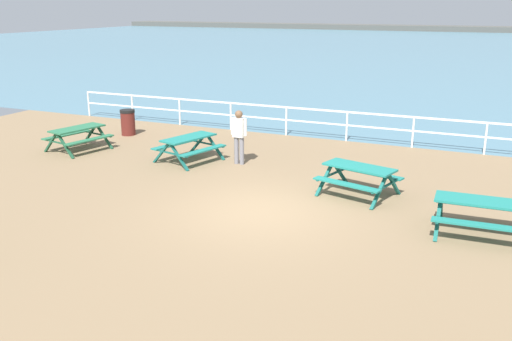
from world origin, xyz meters
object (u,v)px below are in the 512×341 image
(picnic_table_far_right, at_px, (359,173))
(picnic_table_near_right, at_px, (189,143))
(visitor, at_px, (239,134))
(litter_bin, at_px, (128,122))
(picnic_table_seaward, at_px, (479,208))
(picnic_table_near_left, at_px, (78,133))

(picnic_table_far_right, bearing_deg, picnic_table_near_right, -175.42)
(visitor, bearing_deg, litter_bin, 73.06)
(picnic_table_near_right, relative_size, picnic_table_seaward, 1.15)
(picnic_table_far_right, xyz_separation_m, picnic_table_seaward, (2.94, -1.48, 0.00))
(picnic_table_near_left, xyz_separation_m, picnic_table_far_right, (9.67, -0.72, 0.00))
(picnic_table_far_right, xyz_separation_m, visitor, (-4.05, 1.40, 0.36))
(picnic_table_far_right, relative_size, visitor, 1.28)
(picnic_table_seaward, bearing_deg, visitor, 155.42)
(picnic_table_seaward, relative_size, litter_bin, 1.95)
(litter_bin, bearing_deg, picnic_table_far_right, -19.05)
(picnic_table_near_right, bearing_deg, picnic_table_seaward, -90.99)
(visitor, bearing_deg, picnic_table_far_right, -106.98)
(picnic_table_seaward, distance_m, visitor, 7.57)
(visitor, bearing_deg, picnic_table_seaward, -110.28)
(litter_bin, bearing_deg, picnic_table_near_left, -92.65)
(picnic_table_near_right, xyz_separation_m, picnic_table_seaward, (8.55, -2.53, 0.00))
(picnic_table_seaward, bearing_deg, litter_bin, 156.87)
(picnic_table_seaward, xyz_separation_m, litter_bin, (-12.49, 4.77, -0.10))
(picnic_table_near_right, bearing_deg, visitor, -61.84)
(picnic_table_near_left, relative_size, picnic_table_seaward, 1.12)
(picnic_table_far_right, bearing_deg, litter_bin, 176.12)
(picnic_table_near_right, xyz_separation_m, picnic_table_far_right, (5.61, -1.05, 0.00))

